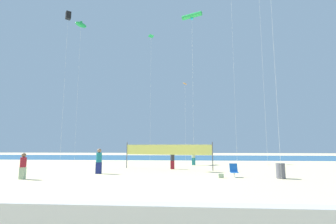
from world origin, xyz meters
TOP-DOWN VIEW (x-y plane):
  - ground_plane at (0.00, 0.00)m, footprint 120.00×120.00m
  - ocean_band at (0.00, 32.25)m, footprint 120.00×20.00m
  - beachgoer_maroon_shirt at (-8.04, 1.20)m, footprint 0.37×0.37m
  - beachgoer_charcoal_shirt at (0.90, 8.81)m, footprint 0.37×0.37m
  - beachgoer_teal_shirt at (-4.39, 4.65)m, footprint 0.43×0.43m
  - beachgoer_sage_shirt at (2.89, 13.72)m, footprint 0.39×0.39m
  - folding_beach_chair at (5.37, 3.36)m, footprint 0.52×0.65m
  - trash_barrel at (8.22, 2.83)m, footprint 0.56×0.56m
  - volleyball_net at (0.45, 8.67)m, footprint 7.96×2.01m
  - beach_handbag at (4.45, 2.88)m, footprint 0.34×0.17m
  - kite_orange_diamond at (2.00, 17.92)m, footprint 0.48×0.48m
  - kite_black_box at (-10.48, 10.42)m, footprint 0.71×0.71m
  - kite_green_tube at (2.86, 10.74)m, footprint 2.16×1.29m
  - kite_green_diamond at (-2.80, 19.63)m, footprint 0.80×0.82m
  - kite_green_inflatable at (-12.80, 18.59)m, footprint 1.43×2.06m

SIDE VIEW (x-z plane):
  - ground_plane at x=0.00m, z-range 0.00..0.00m
  - ocean_band at x=0.00m, z-range 0.00..0.01m
  - beach_handbag at x=4.45m, z-range 0.00..0.27m
  - folding_beach_chair at x=5.37m, z-range 0.02..0.91m
  - trash_barrel at x=8.22m, z-range 0.00..0.96m
  - beachgoer_charcoal_shirt at x=0.90m, z-range 0.06..1.67m
  - beachgoer_maroon_shirt at x=-8.04m, z-range 0.06..1.68m
  - beachgoer_sage_shirt at x=2.89m, z-range 0.06..1.78m
  - beachgoer_teal_shirt at x=-4.39m, z-range 0.06..1.93m
  - volleyball_net at x=0.45m, z-range 0.44..2.84m
  - kite_orange_diamond at x=2.00m, z-range 4.72..15.04m
  - kite_green_tube at x=2.86m, z-range 7.64..23.50m
  - kite_black_box at x=-10.48m, z-range 7.74..24.22m
  - kite_green_diamond at x=-2.80m, z-range 8.47..26.33m
  - kite_green_inflatable at x=-12.80m, z-range 9.33..29.09m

